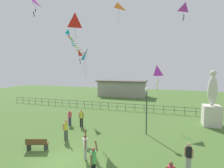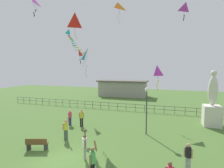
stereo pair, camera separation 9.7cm
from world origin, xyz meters
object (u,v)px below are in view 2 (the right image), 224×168
at_px(kite_6, 118,8).
at_px(person_6, 85,145).
at_px(kite_7, 88,55).
at_px(person_2, 81,117).
at_px(person_0, 188,155).
at_px(kite_4, 78,53).
at_px(streamer_kite, 69,33).
at_px(person_5, 93,160).
at_px(kite_8, 186,7).
at_px(park_bench, 37,143).
at_px(kite_0, 32,2).
at_px(statue_monument, 212,108).
at_px(kite_5, 157,72).
at_px(kite_3, 75,22).
at_px(person_3, 66,128).
at_px(person_4, 70,116).
at_px(lamppost, 147,100).

bearing_deg(kite_6, person_6, -88.18).
bearing_deg(kite_7, person_2, 162.11).
height_order(person_0, kite_4, kite_4).
height_order(kite_6, streamer_kite, kite_6).
xyz_separation_m(person_5, kite_8, (5.19, 13.06, 11.27)).
bearing_deg(park_bench, kite_0, 131.03).
bearing_deg(person_2, statue_monument, 18.81).
bearing_deg(statue_monument, kite_5, -172.25).
relative_size(person_0, person_6, 0.87).
relative_size(kite_0, kite_3, 0.66).
height_order(kite_3, kite_8, kite_8).
distance_m(statue_monument, kite_5, 6.45).
relative_size(person_0, kite_3, 0.61).
bearing_deg(kite_7, person_3, -101.40).
bearing_deg(kite_5, person_0, -74.85).
distance_m(park_bench, person_6, 3.78).
distance_m(person_6, kite_6, 13.80).
xyz_separation_m(statue_monument, kite_3, (-10.59, -7.91, 7.13)).
distance_m(statue_monument, person_5, 13.78).
distance_m(person_3, kite_8, 17.24).
xyz_separation_m(statue_monument, person_0, (-3.05, -9.14, -0.89)).
distance_m(park_bench, person_5, 5.35).
xyz_separation_m(park_bench, kite_8, (10.22, 11.30, 11.80)).
bearing_deg(person_2, person_0, -28.61).
bearing_deg(person_3, park_bench, -114.45).
distance_m(kite_4, streamer_kite, 2.75).
bearing_deg(person_4, kite_5, 22.17).
relative_size(person_6, streamer_kite, 0.36).
xyz_separation_m(person_3, kite_5, (6.53, 6.71, 4.40)).
height_order(person_0, person_3, person_3).
bearing_deg(lamppost, park_bench, -142.36).
bearing_deg(person_6, person_3, 141.24).
bearing_deg(kite_7, person_5, -63.30).
bearing_deg(person_3, kite_4, 111.31).
xyz_separation_m(kite_0, kite_8, (13.40, 7.65, 0.65)).
xyz_separation_m(park_bench, streamer_kite, (-2.35, 8.42, 9.26)).
bearing_deg(streamer_kite, kite_5, 2.48).
height_order(person_2, person_3, person_3).
bearing_deg(person_2, park_bench, -96.69).
distance_m(statue_monument, person_4, 14.16).
relative_size(kite_5, streamer_kite, 0.51).
height_order(person_3, kite_4, kite_4).
bearing_deg(statue_monument, kite_7, -158.41).
relative_size(person_0, person_5, 0.81).
distance_m(person_0, streamer_kite, 16.97).
height_order(kite_0, kite_3, kite_0).
bearing_deg(streamer_kite, person_2, -45.19).
bearing_deg(kite_6, person_4, -146.90).
bearing_deg(person_2, kite_7, -17.89).
xyz_separation_m(person_0, streamer_kite, (-12.12, 7.98, 8.80)).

